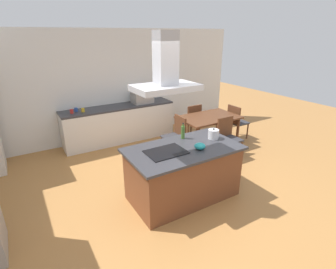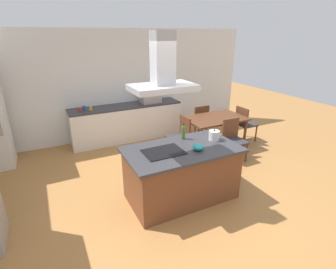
# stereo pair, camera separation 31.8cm
# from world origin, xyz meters

# --- Properties ---
(ground) EXTENTS (16.00, 16.00, 0.00)m
(ground) POSITION_xyz_m (0.00, 1.50, 0.00)
(ground) COLOR #AD753D
(wall_back) EXTENTS (7.20, 0.10, 2.70)m
(wall_back) POSITION_xyz_m (0.00, 3.25, 1.35)
(wall_back) COLOR white
(wall_back) RESTS_ON ground
(kitchen_island) EXTENTS (1.81, 1.02, 0.90)m
(kitchen_island) POSITION_xyz_m (0.00, 0.00, 0.45)
(kitchen_island) COLOR brown
(kitchen_island) RESTS_ON ground
(cooktop) EXTENTS (0.60, 0.44, 0.01)m
(cooktop) POSITION_xyz_m (-0.33, 0.00, 0.91)
(cooktop) COLOR black
(cooktop) RESTS_ON kitchen_island
(tea_kettle) EXTENTS (0.23, 0.18, 0.19)m
(tea_kettle) POSITION_xyz_m (0.65, 0.06, 0.98)
(tea_kettle) COLOR silver
(tea_kettle) RESTS_ON kitchen_island
(olive_oil_bottle) EXTENTS (0.06, 0.06, 0.28)m
(olive_oil_bottle) POSITION_xyz_m (0.21, 0.33, 1.02)
(olive_oil_bottle) COLOR #47722D
(olive_oil_bottle) RESTS_ON kitchen_island
(mixing_bowl) EXTENTS (0.17, 0.17, 0.10)m
(mixing_bowl) POSITION_xyz_m (0.19, -0.17, 0.95)
(mixing_bowl) COLOR teal
(mixing_bowl) RESTS_ON kitchen_island
(back_counter) EXTENTS (2.80, 0.62, 0.90)m
(back_counter) POSITION_xyz_m (0.02, 2.88, 0.45)
(back_counter) COLOR silver
(back_counter) RESTS_ON ground
(countertop_microwave) EXTENTS (0.50, 0.38, 0.28)m
(countertop_microwave) POSITION_xyz_m (0.67, 2.88, 1.04)
(countertop_microwave) COLOR #9E9993
(countertop_microwave) RESTS_ON back_counter
(coffee_mug_red) EXTENTS (0.08, 0.08, 0.09)m
(coffee_mug_red) POSITION_xyz_m (-1.10, 2.85, 0.95)
(coffee_mug_red) COLOR red
(coffee_mug_red) RESTS_ON back_counter
(coffee_mug_blue) EXTENTS (0.08, 0.08, 0.09)m
(coffee_mug_blue) POSITION_xyz_m (-0.99, 2.94, 0.95)
(coffee_mug_blue) COLOR #2D56B2
(coffee_mug_blue) RESTS_ON back_counter
(coffee_mug_yellow) EXTENTS (0.08, 0.08, 0.09)m
(coffee_mug_yellow) POSITION_xyz_m (-0.86, 2.83, 0.95)
(coffee_mug_yellow) COLOR gold
(coffee_mug_yellow) RESTS_ON back_counter
(dining_table) EXTENTS (1.40, 0.90, 0.75)m
(dining_table) POSITION_xyz_m (1.70, 1.43, 0.67)
(dining_table) COLOR #59331E
(dining_table) RESTS_ON ground
(chair_facing_back_wall) EXTENTS (0.42, 0.42, 0.89)m
(chair_facing_back_wall) POSITION_xyz_m (1.70, 2.10, 0.51)
(chair_facing_back_wall) COLOR #333338
(chair_facing_back_wall) RESTS_ON ground
(chair_facing_island) EXTENTS (0.42, 0.42, 0.89)m
(chair_facing_island) POSITION_xyz_m (1.70, 0.77, 0.51)
(chair_facing_island) COLOR #333338
(chair_facing_island) RESTS_ON ground
(chair_at_left_end) EXTENTS (0.42, 0.42, 0.89)m
(chair_at_left_end) POSITION_xyz_m (0.79, 1.43, 0.51)
(chair_at_left_end) COLOR #333338
(chair_at_left_end) RESTS_ON ground
(chair_at_right_end) EXTENTS (0.42, 0.42, 0.89)m
(chair_at_right_end) POSITION_xyz_m (2.62, 1.43, 0.51)
(chair_at_right_end) COLOR #333338
(chair_at_right_end) RESTS_ON ground
(range_hood) EXTENTS (0.90, 0.55, 0.78)m
(range_hood) POSITION_xyz_m (-0.33, 0.00, 2.10)
(range_hood) COLOR #ADADB2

